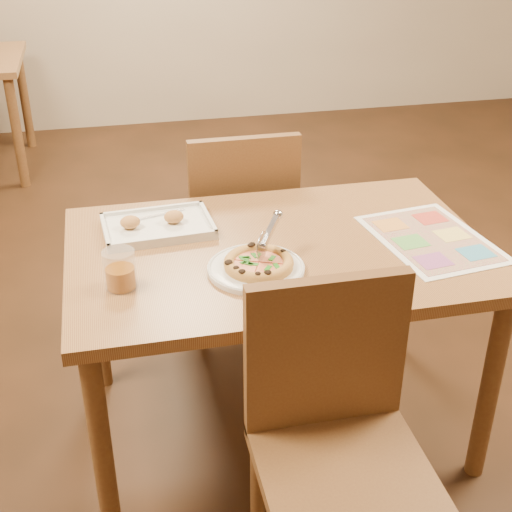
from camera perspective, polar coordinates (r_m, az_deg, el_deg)
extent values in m
plane|color=#341C0E|center=(2.64, 1.52, -13.18)|extent=(7.00, 7.00, 0.00)
cube|color=olive|center=(2.23, 1.75, 0.31)|extent=(1.30, 0.85, 0.04)
cylinder|color=brown|center=(2.09, -12.25, -14.85)|extent=(0.06, 0.06, 0.68)
cylinder|color=brown|center=(2.68, -12.71, -4.13)|extent=(0.06, 0.06, 0.68)
cylinder|color=brown|center=(2.35, 18.18, -10.14)|extent=(0.06, 0.06, 0.68)
cylinder|color=brown|center=(2.88, 11.32, -1.39)|extent=(0.06, 0.06, 0.68)
cube|color=brown|center=(1.84, 7.12, -16.94)|extent=(0.42, 0.42, 0.04)
cube|color=brown|center=(1.83, 5.63, -7.87)|extent=(0.42, 0.04, 0.45)
cube|color=brown|center=(2.95, -1.61, 2.39)|extent=(0.42, 0.42, 0.04)
cube|color=brown|center=(2.69, -0.90, 4.93)|extent=(0.42, 0.04, 0.45)
cylinder|color=brown|center=(4.59, -18.57, 9.29)|extent=(0.06, 0.06, 0.68)
cylinder|color=brown|center=(5.28, -18.02, 11.85)|extent=(0.06, 0.06, 0.68)
cylinder|color=silver|center=(2.08, 0.00, -1.02)|extent=(0.31, 0.31, 0.02)
cylinder|color=gold|center=(2.08, 0.21, -0.73)|extent=(0.20, 0.20, 0.01)
cylinder|color=#DFB679|center=(2.07, 0.21, -0.56)|extent=(0.17, 0.17, 0.01)
torus|color=gold|center=(2.07, 0.21, -0.53)|extent=(0.21, 0.21, 0.03)
cylinder|color=silver|center=(2.07, 0.52, 0.82)|extent=(0.05, 0.07, 0.09)
cube|color=silver|center=(2.11, 1.16, 2.09)|extent=(0.09, 0.12, 0.06)
cube|color=silver|center=(2.34, -7.86, 2.27)|extent=(0.36, 0.26, 0.02)
cube|color=silver|center=(2.33, -7.88, 2.55)|extent=(0.17, 0.06, 0.00)
ellipsoid|color=#CD8549|center=(2.31, -10.04, 2.69)|extent=(0.07, 0.05, 0.04)
ellipsoid|color=#CD8549|center=(2.33, -6.59, 3.14)|extent=(0.07, 0.05, 0.04)
cylinder|color=#8B470A|center=(2.03, -10.77, -1.69)|extent=(0.08, 0.08, 0.06)
cylinder|color=white|center=(2.01, -10.84, -1.07)|extent=(0.09, 0.09, 0.11)
cube|color=white|center=(2.33, 13.87, 1.35)|extent=(0.38, 0.49, 0.00)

